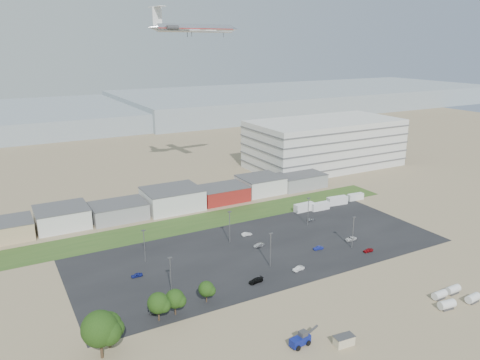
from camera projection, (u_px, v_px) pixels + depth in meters
ground at (284, 279)px, 131.80m from camera, size 700.00×700.00×0.00m
parking_lot at (262, 249)px, 150.91m from camera, size 120.00×50.00×0.01m
grass_strip at (206, 221)px, 175.47m from camera, size 160.00×16.00×0.02m
hills_backdrop at (122, 113)px, 413.65m from camera, size 700.00×200.00×9.00m
building_row at (146, 203)px, 182.42m from camera, size 170.00×20.00×8.00m
parking_garage at (325, 143)px, 249.79m from camera, size 80.00×40.00×25.00m
portable_shed at (344, 340)px, 102.88m from camera, size 4.80×2.76×2.33m
telehandler at (300, 339)px, 102.55m from camera, size 8.18×3.69×3.29m
storage_tank_nw at (439, 295)px, 121.51m from camera, size 4.08×2.09×2.42m
storage_tank_ne at (453, 289)px, 124.08m from camera, size 4.12×2.09×2.46m
storage_tank_sw at (447, 304)px, 116.85m from camera, size 4.55×2.67×2.59m
storage_tank_se at (473, 298)px, 119.92m from camera, size 4.22×2.33×2.45m
box_trailer_a at (304, 207)px, 184.98m from camera, size 8.51×2.77×3.18m
box_trailer_b at (320, 206)px, 186.49m from camera, size 7.94×2.67×2.95m
box_trailer_c at (337, 201)px, 192.57m from camera, size 9.01×3.61×3.29m
box_trailer_d at (355, 197)px, 198.32m from camera, size 7.37×2.74×2.72m
tree_far_left at (100, 332)px, 97.37m from camera, size 8.24×8.24×12.35m
tree_left at (108, 328)px, 101.23m from camera, size 6.36×6.36×9.54m
tree_mid at (158, 305)px, 111.19m from camera, size 5.53×5.53×8.29m
tree_right at (175, 301)px, 113.76m from camera, size 5.09×5.09×7.64m
tree_near at (206, 291)px, 119.45m from camera, size 4.39×4.39×6.58m
lightpole_front_l at (171, 275)px, 123.64m from camera, size 1.20×0.50×10.20m
lightpole_front_m at (270, 250)px, 137.97m from camera, size 1.26×0.53×10.73m
lightpole_front_r at (353, 232)px, 150.75m from camera, size 1.26×0.52×10.69m
lightpole_back_l at (144, 246)px, 141.11m from camera, size 1.21×0.51×10.33m
lightpole_back_m at (230, 227)px, 154.84m from camera, size 1.29×0.54×10.96m
lightpole_back_r at (308, 212)px, 169.59m from camera, size 1.24×0.52×10.56m
airliner at (196, 28)px, 195.42m from camera, size 45.06×32.52×12.68m
parked_car_0 at (351, 239)px, 157.71m from camera, size 4.27×2.21×1.15m
parked_car_1 at (318, 248)px, 150.70m from camera, size 3.41×1.45×1.09m
parked_car_2 at (368, 250)px, 148.98m from camera, size 3.45×1.52×1.16m
parked_car_3 at (256, 281)px, 129.92m from camera, size 4.56×2.32×1.27m
parked_car_5 at (137, 275)px, 133.15m from camera, size 3.31×1.43×1.11m
parked_car_7 at (259, 245)px, 152.67m from camera, size 3.66×1.37×1.20m
parked_car_8 at (311, 220)px, 174.93m from camera, size 3.31×1.60×1.09m
parked_car_10 at (157, 310)px, 115.68m from camera, size 4.40×2.25×1.22m
parked_car_11 at (247, 234)px, 161.59m from camera, size 3.70×1.39×1.21m
parked_car_13 at (298, 269)px, 136.83m from camera, size 3.89×1.76×1.24m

